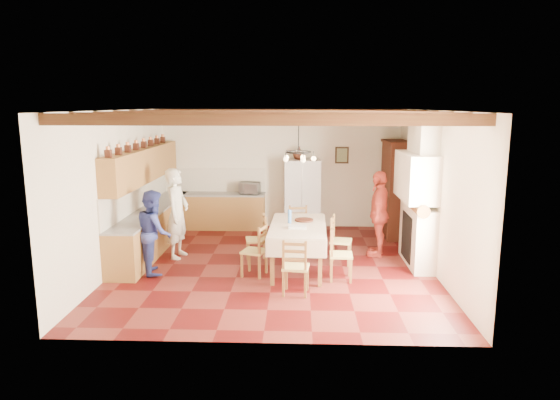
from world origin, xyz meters
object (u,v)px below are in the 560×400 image
(chair_end_near, at_px, (296,266))
(person_man, at_px, (177,213))
(hutch, at_px, (395,189))
(person_woman_red, at_px, (379,213))
(microwave, at_px, (250,188))
(person_woman_blue, at_px, (154,232))
(chair_right_far, at_px, (341,240))
(chair_right_near, at_px, (341,254))
(chair_end_far, at_px, (298,229))
(refrigerator, at_px, (302,195))
(dining_table, at_px, (298,229))
(chair_left_far, at_px, (256,239))
(chair_left_near, at_px, (254,250))

(chair_end_near, bearing_deg, person_man, -32.12)
(hutch, relative_size, person_woman_red, 1.28)
(hutch, bearing_deg, microwave, 170.12)
(person_woman_blue, bearing_deg, chair_right_far, -100.12)
(chair_right_near, distance_m, microwave, 4.25)
(hutch, distance_m, person_woman_red, 1.74)
(chair_end_far, bearing_deg, person_woman_blue, -155.25)
(chair_right_far, xyz_separation_m, microwave, (-2.07, 2.78, 0.56))
(refrigerator, distance_m, hutch, 2.28)
(hutch, height_order, person_man, hutch)
(refrigerator, height_order, dining_table, refrigerator)
(dining_table, height_order, chair_left_far, chair_left_far)
(refrigerator, xyz_separation_m, chair_right_near, (0.69, -3.71, -0.40))
(chair_end_near, distance_m, microwave, 4.61)
(chair_right_far, xyz_separation_m, chair_end_far, (-0.84, 0.86, 0.00))
(dining_table, distance_m, person_woman_blue, 2.68)
(hutch, bearing_deg, refrigerator, 164.83)
(chair_end_near, relative_size, microwave, 1.90)
(person_woman_red, bearing_deg, chair_left_far, -62.62)
(chair_right_near, xyz_separation_m, microwave, (-2.00, 3.70, 0.56))
(hutch, bearing_deg, chair_end_near, -121.89)
(hutch, height_order, chair_left_near, hutch)
(chair_right_far, height_order, person_woman_blue, person_woman_blue)
(hutch, relative_size, person_man, 1.23)
(chair_left_far, height_order, person_woman_red, person_woman_red)
(chair_left_far, distance_m, person_woman_red, 2.60)
(hutch, relative_size, chair_right_far, 2.37)
(chair_right_near, distance_m, chair_end_far, 1.94)
(refrigerator, bearing_deg, chair_end_far, -95.19)
(chair_right_near, bearing_deg, person_woman_red, -27.77)
(chair_left_far, distance_m, chair_end_far, 1.17)
(chair_left_near, xyz_separation_m, chair_left_far, (-0.03, 0.80, 0.00))
(chair_right_near, bearing_deg, person_woman_blue, 88.10)
(chair_left_far, height_order, person_man, person_man)
(person_woman_blue, relative_size, microwave, 3.10)
(chair_left_near, relative_size, chair_end_far, 1.00)
(hutch, relative_size, chair_end_near, 2.37)
(refrigerator, bearing_deg, microwave, 177.40)
(chair_end_near, bearing_deg, chair_left_near, -42.42)
(chair_left_far, xyz_separation_m, chair_end_far, (0.84, 0.81, 0.00))
(hutch, bearing_deg, chair_end_far, -149.89)
(refrigerator, xyz_separation_m, hutch, (2.20, -0.56, 0.25))
(dining_table, distance_m, person_woman_red, 1.95)
(person_man, xyz_separation_m, person_woman_red, (4.14, 0.31, -0.04))
(person_woman_blue, distance_m, microwave, 3.74)
(dining_table, relative_size, chair_right_far, 2.12)
(refrigerator, xyz_separation_m, chair_end_far, (-0.08, -1.93, -0.40))
(hutch, distance_m, chair_right_far, 2.73)
(chair_right_far, distance_m, person_man, 3.36)
(chair_right_far, relative_size, person_woman_blue, 0.61)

